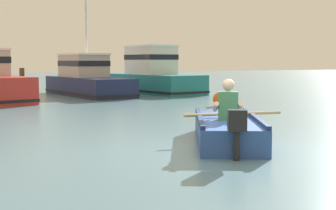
# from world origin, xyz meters

# --- Properties ---
(ground_plane) EXTENTS (120.00, 120.00, 0.00)m
(ground_plane) POSITION_xyz_m (0.00, 0.00, 0.00)
(ground_plane) COLOR slate
(rowboat_with_person) EXTENTS (2.48, 3.50, 1.19)m
(rowboat_with_person) POSITION_xyz_m (0.57, 0.66, 0.25)
(rowboat_with_person) COLOR #2D519E
(rowboat_with_person) RESTS_ON ground
(moored_boat_navy) EXTENTS (2.68, 6.01, 4.49)m
(moored_boat_navy) POSITION_xyz_m (1.68, 14.04, 0.69)
(moored_boat_navy) COLOR #19234C
(moored_boat_navy) RESTS_ON ground
(moored_boat_teal) EXTENTS (3.08, 5.52, 2.27)m
(moored_boat_teal) POSITION_xyz_m (5.01, 14.15, 0.83)
(moored_boat_teal) COLOR #1E727A
(moored_boat_teal) RESTS_ON ground
(mooring_buoy) EXTENTS (0.47, 0.47, 0.47)m
(mooring_buoy) POSITION_xyz_m (4.27, 6.99, 0.24)
(mooring_buoy) COLOR #E55919
(mooring_buoy) RESTS_ON ground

